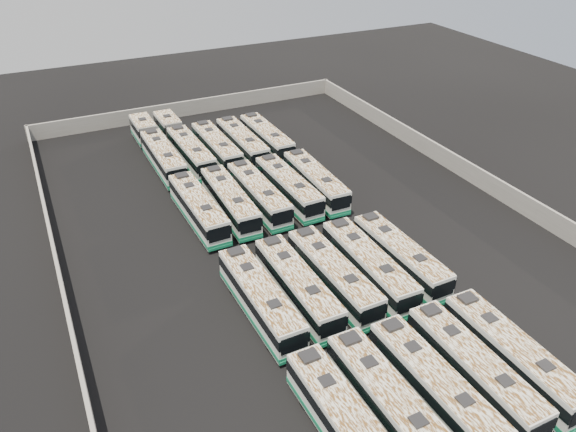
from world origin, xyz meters
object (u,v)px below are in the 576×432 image
object	(u,v)px
bus_front_far_left	(347,426)
bus_midback_far_right	(315,181)
bus_back_left	(183,143)
bus_front_right	(473,369)
bus_front_center	(435,387)
bus_front_left	(390,405)
bus_midfront_far_left	(260,299)
bus_midfront_right	(368,266)
bus_front_far_right	(512,356)
bus_midback_right	(288,187)
bus_back_far_right	(267,138)
bus_midfront_far_right	(400,256)
bus_back_center	(217,147)
bus_midfront_left	(298,286)
bus_back_right	(242,143)
bus_midback_far_left	(199,208)
bus_back_far_left	(157,148)
bus_midback_left	(230,201)
bus_midfront_center	(333,275)
bus_midback_center	(259,194)

from	to	relation	value
bus_front_far_left	bus_midback_far_right	size ratio (longest dim) A/B	1.00
bus_back_left	bus_front_right	bearing A→B (deg)	-82.70
bus_front_center	bus_midback_far_right	xyz separation A→B (m)	(6.58, 28.67, 0.00)
bus_front_far_left	bus_front_left	xyz separation A→B (m)	(3.21, 0.10, 0.03)
bus_front_center	bus_midfront_far_left	distance (m)	14.65
bus_midfront_right	bus_back_left	world-z (taller)	bus_midfront_right
bus_front_far_right	bus_back_left	size ratio (longest dim) A/B	0.65
bus_midback_right	bus_back_far_right	world-z (taller)	bus_midback_right
bus_midfront_far_right	bus_midback_far_right	distance (m)	15.54
bus_back_center	bus_midfront_left	bearing A→B (deg)	-97.31
bus_back_right	bus_midback_right	bearing A→B (deg)	-89.97
bus_front_far_right	bus_midback_far_left	bearing A→B (deg)	114.83
bus_front_left	bus_midback_far_left	distance (m)	28.78
bus_back_far_left	bus_back_left	world-z (taller)	bus_back_far_left
bus_midfront_far_left	bus_back_far_right	bearing A→B (deg)	64.24
bus_front_far_right	bus_midback_left	bearing A→B (deg)	109.04
bus_back_right	bus_front_center	bearing A→B (deg)	-94.90
bus_back_far_right	bus_midback_far_right	bearing A→B (deg)	-90.77
bus_midback_right	bus_midback_far_left	bearing A→B (deg)	179.47
bus_front_center	bus_midfront_center	size ratio (longest dim) A/B	0.98
bus_front_center	bus_midfront_far_left	xyz separation A→B (m)	(-6.67, 13.05, 0.03)
bus_front_far_right	bus_back_center	world-z (taller)	bus_front_far_right
bus_midfront_center	bus_back_left	xyz separation A→B (m)	(-3.39, 31.65, -0.04)
bus_midfront_center	bus_midfront_right	size ratio (longest dim) A/B	0.99
bus_back_center	bus_midback_far_right	bearing A→B (deg)	-63.90
bus_midfront_far_right	bus_midback_far_left	world-z (taller)	bus_midback_far_left
bus_midfront_right	bus_midback_right	xyz separation A→B (m)	(0.03, 15.67, -0.03)
bus_midback_right	bus_midback_far_right	distance (m)	3.25
bus_midfront_far_right	bus_midback_far_left	xyz separation A→B (m)	(-13.33, 15.49, 0.04)
bus_front_far_left	bus_front_left	size ratio (longest dim) A/B	0.98
bus_midfront_far_left	bus_midback_far_left	distance (m)	15.57
bus_midfront_right	bus_back_center	xyz separation A→B (m)	(-3.39, 28.72, -0.04)
bus_midback_far_left	bus_back_center	distance (m)	14.71
bus_midfront_far_left	bus_midback_far_right	bearing A→B (deg)	48.70
bus_midback_far_left	bus_back_center	xyz separation A→B (m)	(6.59, 13.15, -0.02)
bus_back_far_left	bus_back_center	distance (m)	7.34
bus_midfront_left	bus_midback_far_right	bearing A→B (deg)	57.05
bus_midfront_center	bus_back_left	world-z (taller)	bus_midfront_center
bus_front_right	bus_midback_far_right	world-z (taller)	bus_front_right
bus_midfront_right	bus_back_far_left	xyz separation A→B (m)	(-10.04, 31.82, -0.03)
bus_front_far_left	bus_front_far_right	size ratio (longest dim) A/B	0.99
bus_back_right	bus_midfront_far_right	bearing A→B (deg)	-83.62
bus_front_far_left	bus_back_left	size ratio (longest dim) A/B	0.65
bus_front_center	bus_midback_center	xyz separation A→B (m)	(-0.13, 28.69, 0.01)
bus_front_right	bus_midback_right	xyz separation A→B (m)	(0.00, 28.63, 0.01)
bus_back_center	bus_back_right	distance (m)	3.30
bus_front_center	bus_midback_right	distance (m)	28.92
bus_back_far_left	bus_front_right	bearing A→B (deg)	-77.66
bus_back_left	bus_midfront_far_left	bearing A→B (deg)	-97.13
bus_midfront_far_right	bus_midback_far_right	world-z (taller)	bus_midback_far_right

